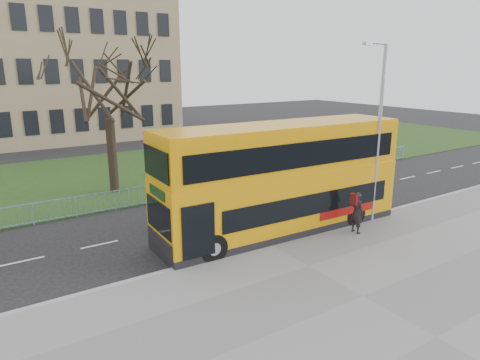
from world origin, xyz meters
name	(u,v)px	position (x,y,z in m)	size (l,w,h in m)	color
ground	(248,234)	(0.00, 0.00, 0.00)	(120.00, 120.00, 0.00)	black
pavement	(363,298)	(0.00, -6.75, 0.06)	(80.00, 10.50, 0.12)	slate
kerb	(268,244)	(0.00, -1.55, 0.07)	(80.00, 0.20, 0.14)	#969699
grass_verge	(138,171)	(0.00, 14.30, 0.04)	(80.00, 15.40, 0.08)	#1C3C15
guard_railing	(184,189)	(0.00, 6.60, 0.55)	(40.00, 0.12, 1.10)	#74A8CE
bare_tree	(108,104)	(-3.00, 10.00, 5.32)	(7.33, 7.33, 10.48)	black
civic_building	(15,71)	(-5.00, 35.00, 7.00)	(30.00, 15.00, 14.00)	#8F7A5B
yellow_bus	(282,176)	(1.50, -0.51, 2.64)	(11.83, 3.18, 4.92)	orange
pedestrian	(357,212)	(4.07, -2.72, 1.07)	(0.69, 0.45, 1.90)	black
street_lamp	(378,127)	(5.90, -2.01, 4.68)	(1.76, 0.40, 8.32)	#9A9EA2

